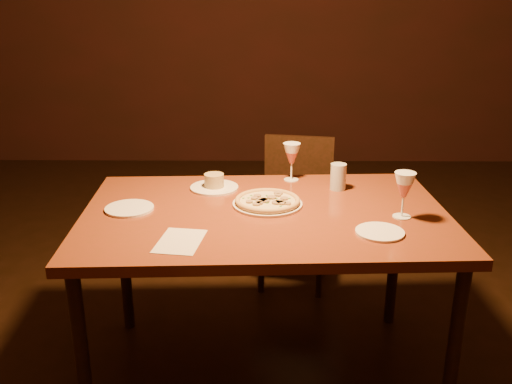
{
  "coord_description": "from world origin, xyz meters",
  "views": [
    {
      "loc": [
        -0.23,
        -2.13,
        1.66
      ],
      "look_at": [
        -0.26,
        0.11,
        0.87
      ],
      "focal_mm": 40.0,
      "sensor_mm": 36.0,
      "label": 1
    }
  ],
  "objects": [
    {
      "name": "back_wall",
      "position": [
        0.0,
        3.5,
        1.5
      ],
      "size": [
        6.0,
        0.04,
        3.0
      ],
      "primitive_type": "cube",
      "color": "#381412",
      "rests_on": "floor"
    },
    {
      "name": "water_tumbler",
      "position": [
        0.12,
        0.33,
        0.86
      ],
      "size": [
        0.07,
        0.07,
        0.12
      ],
      "primitive_type": "cylinder",
      "color": "#B3BBC3",
      "rests_on": "dining_table"
    },
    {
      "name": "menu_card",
      "position": [
        -0.53,
        -0.25,
        0.8
      ],
      "size": [
        0.18,
        0.24,
        0.0
      ],
      "primitive_type": "cube",
      "rotation": [
        0.0,
        0.0,
        -0.14
      ],
      "color": "beige",
      "rests_on": "dining_table"
    },
    {
      "name": "dining_table",
      "position": [
        -0.22,
        0.06,
        0.73
      ],
      "size": [
        1.54,
        1.03,
        0.8
      ],
      "rotation": [
        0.0,
        0.0,
        0.05
      ],
      "color": "maroon",
      "rests_on": "floor"
    },
    {
      "name": "side_plate_near",
      "position": [
        0.21,
        -0.17,
        0.81
      ],
      "size": [
        0.18,
        0.18,
        0.01
      ],
      "primitive_type": "cylinder",
      "color": "white",
      "rests_on": "dining_table"
    },
    {
      "name": "wine_glass_right",
      "position": [
        0.33,
        -0.0,
        0.89
      ],
      "size": [
        0.08,
        0.08,
        0.19
      ],
      "primitive_type": null,
      "color": "#C15B50",
      "rests_on": "dining_table"
    },
    {
      "name": "ramekin_saucer",
      "position": [
        -0.45,
        0.33,
        0.82
      ],
      "size": [
        0.22,
        0.22,
        0.07
      ],
      "color": "white",
      "rests_on": "dining_table"
    },
    {
      "name": "chair_far",
      "position": [
        -0.03,
        1.01,
        0.48
      ],
      "size": [
        0.47,
        0.47,
        0.85
      ],
      "rotation": [
        0.0,
        0.0,
        -0.17
      ],
      "color": "black",
      "rests_on": "floor"
    },
    {
      "name": "wine_glass_far",
      "position": [
        -0.09,
        0.46,
        0.89
      ],
      "size": [
        0.08,
        0.08,
        0.18
      ],
      "primitive_type": null,
      "color": "#C15B50",
      "rests_on": "dining_table"
    },
    {
      "name": "pizza_plate",
      "position": [
        -0.21,
        0.12,
        0.82
      ],
      "size": [
        0.29,
        0.29,
        0.03
      ],
      "color": "white",
      "rests_on": "dining_table"
    },
    {
      "name": "floor",
      "position": [
        0.0,
        0.0,
        0.0
      ],
      "size": [
        7.0,
        7.0,
        0.0
      ],
      "primitive_type": "plane",
      "color": "black",
      "rests_on": "ground"
    },
    {
      "name": "side_plate_left",
      "position": [
        -0.78,
        0.07,
        0.81
      ],
      "size": [
        0.2,
        0.2,
        0.01
      ],
      "primitive_type": "cylinder",
      "color": "white",
      "rests_on": "dining_table"
    }
  ]
}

